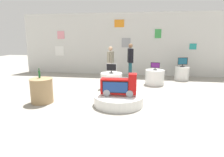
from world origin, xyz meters
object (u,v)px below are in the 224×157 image
shopper_browsing_near_truck (111,61)px  display_pedestal_right_rear (182,73)px  tv_on_left_rear (155,66)px  display_pedestal_center_rear (111,81)px  novelty_firetruck_tv (119,86)px  shopper_browsing_rear (130,60)px  main_display_pedestal (119,100)px  tv_on_center_rear (111,68)px  side_table_round (42,90)px  tv_on_right_rear (183,62)px  display_pedestal_left_rear (155,77)px  bottle_on_side_table (39,74)px

shopper_browsing_near_truck → display_pedestal_right_rear: bearing=12.6°
tv_on_left_rear → display_pedestal_center_rear: tv_on_left_rear is taller
tv_on_left_rear → display_pedestal_center_rear: (-1.78, -1.07, -0.51)m
novelty_firetruck_tv → shopper_browsing_rear: 3.27m
main_display_pedestal → tv_on_center_rear: (-0.54, 1.88, 0.71)m
side_table_round → shopper_browsing_near_truck: bearing=65.2°
main_display_pedestal → shopper_browsing_rear: shopper_browsing_rear is taller
tv_on_center_rear → display_pedestal_right_rear: size_ratio=0.64×
tv_on_left_rear → tv_on_center_rear: 2.08m
shopper_browsing_near_truck → tv_on_right_rear: bearing=12.6°
display_pedestal_center_rear → side_table_round: side_table_round is taller
shopper_browsing_near_truck → tv_on_left_rear: bearing=-11.7°
novelty_firetruck_tv → display_pedestal_left_rear: (1.22, 2.97, -0.27)m
main_display_pedestal → shopper_browsing_near_truck: bearing=103.7°
display_pedestal_right_rear → shopper_browsing_near_truck: (-3.43, -0.77, 0.64)m
tv_on_center_rear → side_table_round: (-1.92, -2.05, -0.47)m
display_pedestal_left_rear → tv_on_right_rear: bearing=41.0°
display_pedestal_center_rear → tv_on_right_rear: (3.15, 2.26, 0.58)m
display_pedestal_left_rear → main_display_pedestal: bearing=-112.7°
main_display_pedestal → side_table_round: 2.48m
tv_on_left_rear → tv_on_right_rear: tv_on_right_rear is taller
tv_on_center_rear → tv_on_right_rear: tv_on_right_rear is taller
tv_on_left_rear → display_pedestal_right_rear: 1.89m
novelty_firetruck_tv → shopper_browsing_rear: (0.10, 3.24, 0.46)m
tv_on_right_rear → side_table_round: size_ratio=0.61×
bottle_on_side_table → tv_on_left_rear: bearing=38.7°
display_pedestal_center_rear → side_table_round: (-1.92, -2.06, 0.07)m
tv_on_right_rear → shopper_browsing_near_truck: size_ratio=0.29×
bottle_on_side_table → display_pedestal_left_rear: bearing=38.7°
display_pedestal_right_rear → side_table_round: bearing=-139.6°
tv_on_center_rear → tv_on_right_rear: size_ratio=0.89×
tv_on_center_rear → side_table_round: tv_on_center_rear is taller
novelty_firetruck_tv → tv_on_left_rear: novelty_firetruck_tv is taller
main_display_pedestal → shopper_browsing_rear: bearing=87.8°
bottle_on_side_table → shopper_browsing_rear: size_ratio=0.18×
main_display_pedestal → display_pedestal_left_rear: display_pedestal_left_rear is taller
main_display_pedestal → tv_on_left_rear: size_ratio=3.87×
display_pedestal_center_rear → tv_on_center_rear: 0.54m
novelty_firetruck_tv → side_table_round: size_ratio=1.40×
main_display_pedestal → side_table_round: bearing=-176.1°
display_pedestal_left_rear → tv_on_left_rear: (0.00, -0.00, 0.51)m
display_pedestal_right_rear → novelty_firetruck_tv: bearing=-121.9°
novelty_firetruck_tv → display_pedestal_left_rear: novelty_firetruck_tv is taller
bottle_on_side_table → shopper_browsing_rear: (2.68, 3.32, 0.14)m
novelty_firetruck_tv → shopper_browsing_near_truck: 3.52m
display_pedestal_right_rear → tv_on_right_rear: size_ratio=1.41×
display_pedestal_left_rear → side_table_round: bearing=-139.8°
novelty_firetruck_tv → shopper_browsing_near_truck: shopper_browsing_near_truck is taller
main_display_pedestal → display_pedestal_right_rear: 4.91m
shopper_browsing_rear → display_pedestal_left_rear: bearing=-13.6°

